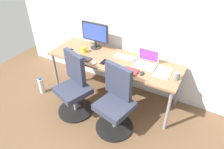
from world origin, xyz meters
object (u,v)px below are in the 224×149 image
Objects in this scene: coffee_mug at (84,50)px; desktop_monitor at (95,34)px; office_chair_left at (74,87)px; office_chair_right at (116,103)px; open_laptop at (146,61)px; water_bottle_on_floor at (41,85)px.

desktop_monitor is at bearing 71.79° from coffee_mug.
office_chair_right is (0.70, 0.00, 0.00)m from office_chair_left.
office_chair_right is at bearing 0.15° from office_chair_left.
open_laptop reaches higher than coffee_mug.
office_chair_left is 0.64m from coffee_mug.
office_chair_right is at bearing -30.97° from coffee_mug.
office_chair_right is 0.76m from open_laptop.
open_laptop is at bearing -5.76° from desktop_monitor.
office_chair_left is 0.70m from office_chair_right.
desktop_monitor is at bearing 174.24° from open_laptop.
office_chair_left is 1.00× the size of office_chair_right.
coffee_mug is (-0.16, 0.52, 0.35)m from office_chair_left.
water_bottle_on_floor is (-1.47, 0.02, -0.28)m from office_chair_right.
desktop_monitor reaches higher than water_bottle_on_floor.
office_chair_left is at bearing -83.81° from desktop_monitor.
water_bottle_on_floor is at bearing 178.07° from office_chair_left.
office_chair_right is 1.21m from desktop_monitor.
office_chair_right is 1.50m from water_bottle_on_floor.
water_bottle_on_floor is 1.01m from coffee_mug.
office_chair_left is 0.82m from water_bottle_on_floor.
office_chair_right reaches higher than coffee_mug.
office_chair_left and office_chair_right have the same top height.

